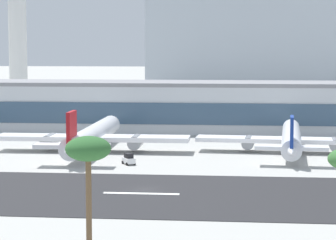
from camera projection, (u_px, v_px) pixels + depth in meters
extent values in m
plane|color=#A8A8A3|center=(146.00, 190.00, 116.27)|extent=(1400.00, 1400.00, 0.00)
cube|color=#262628|center=(143.00, 194.00, 112.96)|extent=(800.00, 33.50, 0.08)
cube|color=white|center=(141.00, 193.00, 112.98)|extent=(12.00, 1.20, 0.01)
cube|color=silver|center=(206.00, 108.00, 196.01)|extent=(148.66, 20.05, 12.46)
cube|color=#38516B|center=(205.00, 114.00, 186.00)|extent=(144.20, 0.30, 5.61)
cube|color=gray|center=(207.00, 84.00, 195.32)|extent=(150.15, 20.25, 1.00)
cylinder|color=silver|center=(18.00, 51.00, 248.03)|extent=(6.21, 6.21, 42.52)
cube|color=#A8B2BC|center=(280.00, 42.00, 320.74)|extent=(117.83, 24.87, 49.77)
cylinder|color=white|center=(93.00, 135.00, 159.07)|extent=(4.62, 44.81, 4.48)
sphere|color=white|center=(111.00, 124.00, 181.24)|extent=(4.26, 4.26, 4.26)
cone|color=white|center=(70.00, 150.00, 136.89)|extent=(4.06, 8.08, 4.03)
cube|color=white|center=(92.00, 138.00, 158.22)|extent=(42.68, 6.86, 0.99)
cylinder|color=gray|center=(136.00, 142.00, 157.38)|extent=(2.93, 6.28, 2.91)
cylinder|color=gray|center=(50.00, 141.00, 159.22)|extent=(2.93, 6.28, 2.91)
cube|color=white|center=(72.00, 146.00, 138.62)|extent=(14.52, 3.74, 0.79)
cube|color=red|center=(72.00, 130.00, 138.30)|extent=(0.74, 6.05, 7.17)
cylinder|color=black|center=(91.00, 150.00, 157.14)|extent=(0.81, 0.81, 1.23)
cylinder|color=white|center=(291.00, 138.00, 157.28)|extent=(6.79, 40.90, 4.07)
sphere|color=white|center=(291.00, 127.00, 177.26)|extent=(3.87, 3.87, 3.87)
cone|color=white|center=(291.00, 151.00, 137.31)|extent=(4.15, 7.56, 3.66)
cube|color=white|center=(291.00, 140.00, 156.53)|extent=(41.64, 8.86, 0.90)
cylinder|color=gray|center=(335.00, 144.00, 155.06)|extent=(3.02, 5.86, 2.65)
cylinder|color=gray|center=(248.00, 142.00, 158.13)|extent=(3.02, 5.86, 2.65)
cube|color=white|center=(292.00, 148.00, 138.87)|extent=(14.24, 4.29, 0.72)
cube|color=navy|center=(292.00, 133.00, 138.58)|extent=(1.02, 5.53, 6.51)
cylinder|color=black|center=(291.00, 151.00, 155.55)|extent=(0.73, 0.73, 1.12)
cube|color=white|center=(129.00, 160.00, 141.07)|extent=(3.02, 3.57, 1.00)
cube|color=black|center=(129.00, 156.00, 140.98)|extent=(2.08, 2.30, 0.90)
cylinder|color=black|center=(130.00, 162.00, 142.47)|extent=(0.55, 0.66, 0.60)
cylinder|color=black|center=(123.00, 162.00, 141.79)|extent=(0.55, 0.66, 0.60)
cylinder|color=black|center=(135.00, 163.00, 140.45)|extent=(0.55, 0.66, 0.60)
cylinder|color=black|center=(127.00, 164.00, 139.78)|extent=(0.55, 0.66, 0.60)
cylinder|color=brown|center=(89.00, 207.00, 76.22)|extent=(0.62, 0.62, 12.36)
ellipsoid|color=#2D602D|center=(88.00, 149.00, 75.59)|extent=(4.83, 4.83, 2.66)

